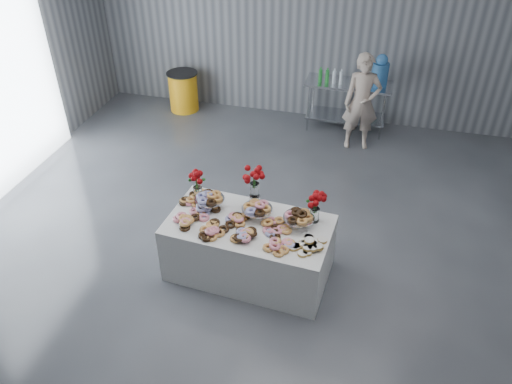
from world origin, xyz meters
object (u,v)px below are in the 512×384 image
at_px(prep_table, 347,97).
at_px(display_table, 249,248).
at_px(person, 362,102).
at_px(trash_barrel, 183,91).
at_px(water_jug, 380,72).

bearing_deg(prep_table, display_table, -99.93).
distance_m(display_table, person, 3.63).
height_order(prep_table, trash_barrel, prep_table).
bearing_deg(prep_table, trash_barrel, -180.00).
height_order(display_table, person, person).
bearing_deg(trash_barrel, prep_table, 0.00).
xyz_separation_m(prep_table, person, (0.28, -0.58, 0.20)).
height_order(display_table, prep_table, prep_table).
relative_size(display_table, prep_table, 1.27).
bearing_deg(trash_barrel, person, -9.61).
height_order(prep_table, water_jug, water_jug).
relative_size(prep_table, person, 0.92).
bearing_deg(display_table, trash_barrel, 121.03).
distance_m(water_jug, person, 0.70).
bearing_deg(prep_table, person, -64.27).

